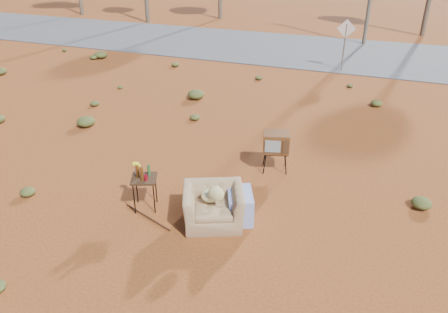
% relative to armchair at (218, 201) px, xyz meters
% --- Properties ---
extents(ground, '(140.00, 140.00, 0.00)m').
position_rel_armchair_xyz_m(ground, '(-0.49, 0.24, -0.50)').
color(ground, brown).
rests_on(ground, ground).
extents(highway, '(140.00, 7.00, 0.04)m').
position_rel_armchair_xyz_m(highway, '(-0.49, 15.24, -0.48)').
color(highway, '#565659').
rests_on(highway, ground).
extents(armchair, '(1.58, 1.40, 1.06)m').
position_rel_armchair_xyz_m(armchair, '(0.00, 0.00, 0.00)').
color(armchair, '#977752').
rests_on(armchair, ground).
extents(tv_unit, '(0.75, 0.66, 1.03)m').
position_rel_armchair_xyz_m(tv_unit, '(0.54, 2.58, 0.27)').
color(tv_unit, black).
rests_on(tv_unit, ground).
extents(side_table, '(0.69, 0.69, 1.06)m').
position_rel_armchair_xyz_m(side_table, '(-1.72, -0.07, 0.29)').
color(side_table, '#331D12').
rests_on(side_table, ground).
extents(rusty_bar, '(1.34, 0.55, 0.04)m').
position_rel_armchair_xyz_m(rusty_bar, '(-1.46, -0.42, -0.48)').
color(rusty_bar, '#462212').
rests_on(rusty_bar, ground).
extents(road_sign, '(0.78, 0.06, 2.19)m').
position_rel_armchair_xyz_m(road_sign, '(1.01, 12.24, 1.01)').
color(road_sign, brown).
rests_on(road_sign, ground).
extents(scrub_patch, '(17.49, 8.07, 0.33)m').
position_rel_armchair_xyz_m(scrub_patch, '(-1.32, 4.65, -0.36)').
color(scrub_patch, '#515726').
rests_on(scrub_patch, ground).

